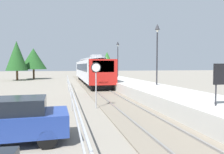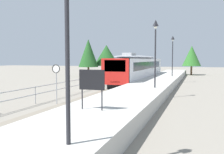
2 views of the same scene
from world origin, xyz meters
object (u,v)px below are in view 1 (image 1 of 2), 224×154
(platform_lamp_mid_platform, at_px, (157,43))
(parked_hatchback_blue, at_px, (8,120))
(commuter_train, at_px, (90,69))
(platform_lamp_far_end, at_px, (118,52))
(speed_limit_sign, at_px, (96,74))

(platform_lamp_mid_platform, relative_size, parked_hatchback_blue, 1.32)
(commuter_train, distance_m, platform_lamp_far_end, 5.04)
(platform_lamp_far_end, distance_m, parked_hatchback_blue, 26.13)
(commuter_train, height_order, platform_lamp_far_end, platform_lamp_far_end)
(platform_lamp_far_end, height_order, parked_hatchback_blue, platform_lamp_far_end)
(platform_lamp_far_end, relative_size, speed_limit_sign, 1.91)
(speed_limit_sign, xyz_separation_m, parked_hatchback_blue, (-3.71, -5.18, -1.33))
(commuter_train, height_order, parked_hatchback_blue, commuter_train)
(commuter_train, relative_size, parked_hatchback_blue, 5.13)
(speed_limit_sign, relative_size, parked_hatchback_blue, 0.69)
(platform_lamp_far_end, relative_size, parked_hatchback_blue, 1.32)
(platform_lamp_mid_platform, height_order, speed_limit_sign, platform_lamp_mid_platform)
(commuter_train, xyz_separation_m, parked_hatchback_blue, (-5.54, -22.98, -1.36))
(commuter_train, distance_m, parked_hatchback_blue, 23.68)
(platform_lamp_mid_platform, xyz_separation_m, parked_hatchback_blue, (-9.84, -9.89, -3.83))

